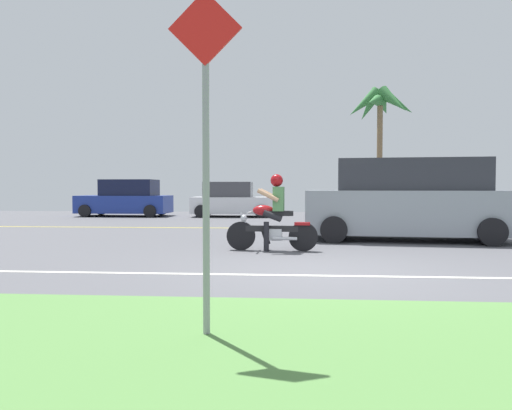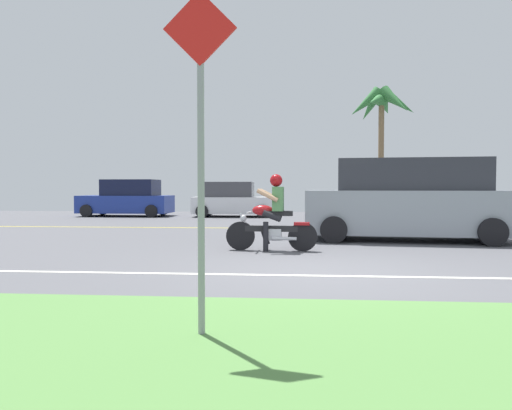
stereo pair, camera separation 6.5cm
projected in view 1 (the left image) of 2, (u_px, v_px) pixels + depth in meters
name	position (u px, v px, depth m)	size (l,w,h in m)	color
ground	(316.00, 248.00, 10.43)	(56.00, 30.00, 0.04)	#545459
grass_median	(368.00, 367.00, 3.36)	(56.00, 3.80, 0.06)	#548442
lane_line_near	(328.00, 276.00, 6.97)	(50.40, 0.12, 0.01)	silver
lane_line_far	(308.00, 228.00, 15.07)	(50.40, 0.12, 0.01)	yellow
motorcyclist	(273.00, 218.00, 9.74)	(1.91, 0.62, 1.59)	black
suv_nearby	(407.00, 201.00, 11.70)	(5.16, 2.47, 2.02)	#8C939E
parked_car_0	(126.00, 199.00, 21.69)	(4.17, 2.00, 1.69)	navy
parked_car_1	(232.00, 200.00, 21.37)	(3.69, 2.00, 1.57)	silver
palm_tree_0	(380.00, 108.00, 22.14)	(3.28, 3.26, 6.12)	brown
street_sign	(206.00, 132.00, 3.95)	(0.62, 0.06, 2.95)	gray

